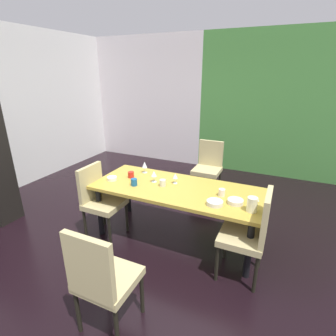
% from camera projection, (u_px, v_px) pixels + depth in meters
% --- Properties ---
extents(ground_plane, '(6.00, 6.03, 0.02)m').
position_uv_depth(ground_plane, '(147.00, 234.00, 3.52)').
color(ground_plane, black).
extents(back_panel_interior, '(2.74, 0.10, 2.81)m').
position_uv_depth(back_panel_interior, '(146.00, 100.00, 6.19)').
color(back_panel_interior, silver).
rests_on(back_panel_interior, ground_plane).
extents(garden_window_panel, '(3.25, 0.10, 2.81)m').
position_uv_depth(garden_window_panel, '(283.00, 107.00, 5.02)').
color(garden_window_panel, '#488A3E').
rests_on(garden_window_panel, ground_plane).
extents(dining_table, '(2.08, 0.87, 0.72)m').
position_uv_depth(dining_table, '(177.00, 193.00, 3.22)').
color(dining_table, gold).
rests_on(dining_table, ground_plane).
extents(chair_head_far, '(0.44, 0.45, 0.94)m').
position_uv_depth(chair_head_far, '(208.00, 165.00, 4.49)').
color(chair_head_far, tan).
rests_on(chair_head_far, ground_plane).
extents(chair_right_near, '(0.44, 0.44, 0.99)m').
position_uv_depth(chair_right_near, '(251.00, 232.00, 2.60)').
color(chair_right_near, tan).
rests_on(chair_right_near, ground_plane).
extents(chair_head_near, '(0.44, 0.44, 0.99)m').
position_uv_depth(chair_head_near, '(102.00, 277.00, 2.03)').
color(chair_head_near, tan).
rests_on(chair_head_near, ground_plane).
extents(chair_left_near, '(0.44, 0.44, 0.94)m').
position_uv_depth(chair_left_near, '(99.00, 198.00, 3.34)').
color(chair_left_near, tan).
rests_on(chair_left_near, ground_plane).
extents(wine_glass_left, '(0.07, 0.07, 0.15)m').
position_uv_depth(wine_glass_left, '(154.00, 174.00, 3.31)').
color(wine_glass_left, silver).
rests_on(wine_glass_left, dining_table).
extents(wine_glass_north, '(0.07, 0.07, 0.13)m').
position_uv_depth(wine_glass_north, '(175.00, 176.00, 3.28)').
color(wine_glass_north, silver).
rests_on(wine_glass_north, dining_table).
extents(wine_glass_west, '(0.07, 0.07, 0.16)m').
position_uv_depth(wine_glass_west, '(145.00, 165.00, 3.62)').
color(wine_glass_west, silver).
rests_on(wine_glass_west, dining_table).
extents(serving_bowl_corner, '(0.17, 0.17, 0.05)m').
position_uv_depth(serving_bowl_corner, '(215.00, 203.00, 2.77)').
color(serving_bowl_corner, silver).
rests_on(serving_bowl_corner, dining_table).
extents(serving_bowl_near_shelf, '(0.13, 0.13, 0.04)m').
position_uv_depth(serving_bowl_near_shelf, '(112.00, 178.00, 3.40)').
color(serving_bowl_near_shelf, silver).
rests_on(serving_bowl_near_shelf, dining_table).
extents(serving_bowl_right, '(0.17, 0.17, 0.05)m').
position_uv_depth(serving_bowl_right, '(235.00, 201.00, 2.80)').
color(serving_bowl_right, silver).
rests_on(serving_bowl_right, dining_table).
extents(cup_south, '(0.07, 0.07, 0.08)m').
position_uv_depth(cup_south, '(222.00, 193.00, 2.96)').
color(cup_south, '#F2E0C9').
rests_on(cup_south, dining_table).
extents(cup_near_window, '(0.08, 0.08, 0.08)m').
position_uv_depth(cup_near_window, '(131.00, 175.00, 3.48)').
color(cup_near_window, red).
rests_on(cup_near_window, dining_table).
extents(cup_center, '(0.08, 0.08, 0.08)m').
position_uv_depth(cup_center, '(163.00, 183.00, 3.22)').
color(cup_center, beige).
rests_on(cup_center, dining_table).
extents(cup_front, '(0.08, 0.08, 0.09)m').
position_uv_depth(cup_front, '(134.00, 182.00, 3.23)').
color(cup_front, '#195487').
rests_on(cup_front, dining_table).
extents(pitcher_rear, '(0.12, 0.10, 0.16)m').
position_uv_depth(pitcher_rear, '(252.00, 204.00, 2.62)').
color(pitcher_rear, '#EDECC6').
rests_on(pitcher_rear, dining_table).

